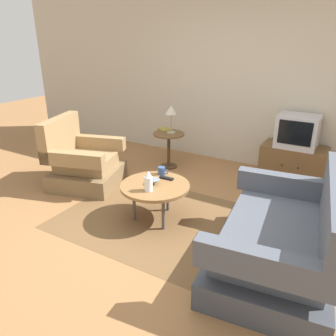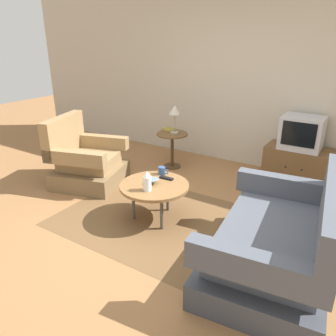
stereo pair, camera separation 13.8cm
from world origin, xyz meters
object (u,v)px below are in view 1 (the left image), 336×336
(armchair, at_px, (82,163))
(tv_stand, at_px, (293,163))
(book, at_px, (165,129))
(side_table, at_px, (169,143))
(couch, at_px, (281,241))
(mug, at_px, (162,171))
(television, at_px, (298,131))
(table_lamp, at_px, (171,112))
(bowl, at_px, (154,182))
(coffee_table, at_px, (155,187))
(vase, at_px, (148,181))
(tv_remote_dark, at_px, (167,178))

(armchair, relative_size, tv_stand, 1.22)
(tv_stand, xyz_separation_m, book, (-1.94, -0.38, 0.32))
(side_table, bearing_deg, armchair, -122.05)
(side_table, bearing_deg, couch, -38.25)
(armchair, xyz_separation_m, tv_stand, (2.53, 1.67, -0.06))
(couch, bearing_deg, mug, 66.22)
(television, bearing_deg, table_lamp, -165.41)
(couch, bearing_deg, book, 45.15)
(tv_stand, bearing_deg, bowl, -120.03)
(coffee_table, xyz_separation_m, table_lamp, (-0.65, 1.50, 0.50))
(table_lamp, height_order, vase, table_lamp)
(book, bearing_deg, vase, -45.06)
(side_table, height_order, bowl, side_table)
(television, xyz_separation_m, vase, (-1.10, -2.13, -0.19))
(couch, bearing_deg, tv_remote_dark, 68.16)
(tv_stand, distance_m, television, 0.48)
(armchair, bearing_deg, side_table, 131.10)
(bowl, bearing_deg, coffee_table, -12.20)
(book, bearing_deg, armchair, -95.25)
(television, xyz_separation_m, tv_remote_dark, (-1.09, -1.77, -0.29))
(armchair, bearing_deg, book, 138.32)
(mug, height_order, book, book)
(television, relative_size, bowl, 4.11)
(side_table, relative_size, tv_stand, 0.63)
(couch, bearing_deg, tv_stand, 1.71)
(mug, bearing_deg, armchair, 179.02)
(television, xyz_separation_m, book, (-1.94, -0.37, -0.16))
(couch, distance_m, book, 2.88)
(mug, distance_m, book, 1.50)
(armchair, height_order, coffee_table, armchair)
(couch, xyz_separation_m, tv_stand, (-0.31, 2.17, -0.04))
(table_lamp, xyz_separation_m, mug, (0.56, -1.21, -0.42))
(vase, distance_m, tv_remote_dark, 0.38)
(television, relative_size, mug, 4.06)
(television, height_order, mug, television)
(side_table, bearing_deg, tv_stand, 15.66)
(coffee_table, bearing_deg, book, 116.92)
(side_table, bearing_deg, television, 15.24)
(side_table, relative_size, bowl, 4.25)
(mug, bearing_deg, bowl, -75.95)
(vase, relative_size, bowl, 1.71)
(couch, xyz_separation_m, table_lamp, (-2.08, 1.69, 0.60))
(table_lamp, height_order, book, table_lamp)
(tv_stand, bearing_deg, table_lamp, -164.99)
(book, bearing_deg, tv_remote_dark, -39.27)
(armchair, bearing_deg, television, 106.32)
(television, distance_m, tv_remote_dark, 2.10)
(armchair, relative_size, bowl, 8.24)
(couch, height_order, bowl, couch)
(couch, relative_size, vase, 7.32)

